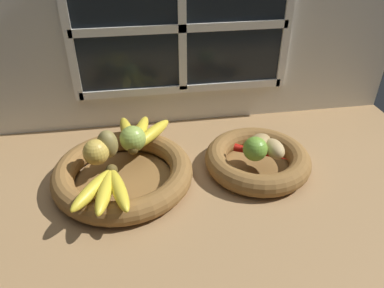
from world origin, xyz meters
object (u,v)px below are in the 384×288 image
Objects in this scene: fruit_bowl_right at (257,160)px; potato_small at (274,149)px; banana_bunch_back at (139,134)px; fruit_bowl_left at (123,173)px; pear_brown at (108,144)px; apple_green_back at (133,139)px; potato_large at (259,143)px; banana_bunch_front at (106,189)px; chili_pepper at (262,153)px; apple_golden_left at (96,153)px; lime_near at (255,149)px.

fruit_bowl_right is 3.84× the size of potato_small.
fruit_bowl_left is at bearing -114.25° from banana_bunch_back.
fruit_bowl_left is 4.66× the size of pear_brown.
fruit_bowl_right is 3.68× the size of pear_brown.
pear_brown is (-6.39, -2.23, 0.40)cm from apple_green_back.
potato_large is at bearing 0.00° from fruit_bowl_left.
fruit_bowl_left is at bearing 73.31° from banana_bunch_front.
chili_pepper is at bearing 12.18° from banana_bunch_front.
apple_golden_left reaches higher than potato_small.
fruit_bowl_left is 34.46cm from lime_near.
apple_golden_left reaches higher than fruit_bowl_left.
apple_green_back is 1.10× the size of lime_near.
pear_brown is at bearing 174.77° from fruit_bowl_right.
banana_bunch_front is 41.14cm from potato_large.
banana_bunch_front is at bearing -78.00° from apple_golden_left.
pear_brown is (2.84, 2.78, 0.58)cm from apple_golden_left.
banana_bunch_front is at bearing -168.70° from potato_small.
apple_green_back is 0.41× the size of banana_bunch_front.
banana_bunch_front is (-6.63, -17.26, -1.88)cm from apple_green_back.
apple_green_back reaches higher than potato_small.
fruit_bowl_right is (36.08, 0.00, 0.02)cm from fruit_bowl_left.
potato_small is at bearing -45.00° from potato_large.
apple_green_back is at bearing 28.49° from apple_golden_left.
apple_green_back reaches higher than fruit_bowl_left.
banana_bunch_back is 36.82cm from potato_small.
banana_bunch_front reaches higher than fruit_bowl_left.
pear_brown reaches higher than fruit_bowl_left.
pear_brown is 37.59cm from lime_near.
potato_large is at bearing 90.00° from fruit_bowl_right.
pear_brown is 1.23× the size of lime_near.
apple_golden_left is 0.45× the size of chili_pepper.
chili_pepper is (-0.26, -2.97, -1.23)cm from potato_large.
potato_large is (0.00, 0.00, 5.41)cm from fruit_bowl_right.
apple_green_back is at bearing 19.21° from pear_brown.
pear_brown reaches higher than potato_large.
fruit_bowl_right is at bearing -10.04° from apple_green_back.
fruit_bowl_right is at bearing -5.23° from pear_brown.
chili_pepper is at bearing -15.08° from apple_green_back.
fruit_bowl_right is 33.34cm from banana_bunch_back.
lime_near is (-2.39, -3.58, 6.24)cm from fruit_bowl_right.
lime_near is at bearing -131.18° from chili_pepper.
fruit_bowl_left is 12.84cm from banana_bunch_front.
banana_bunch_back is (-31.07, 11.12, 4.78)cm from fruit_bowl_right.
apple_golden_left is 45.24cm from potato_small.
potato_large is at bearing 16.15° from banana_bunch_front.
potato_small is (39.03, -2.95, 5.34)cm from fruit_bowl_left.
banana_bunch_front is 2.69× the size of lime_near.
pear_brown is 39.47cm from potato_large.
fruit_bowl_right is at bearing 135.00° from potato_small.
banana_bunch_back is (11.04, 10.31, -1.61)cm from apple_golden_left.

